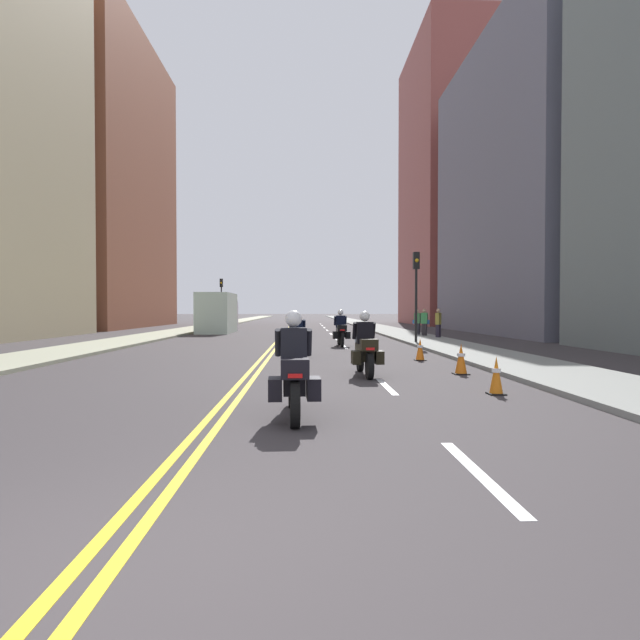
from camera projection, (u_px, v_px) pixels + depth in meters
name	position (u px, v px, depth m)	size (l,w,h in m)	color
ground_plane	(291.00, 326.00, 51.19)	(264.00, 264.00, 0.00)	#383335
sidewalk_left	(212.00, 326.00, 50.96)	(2.93, 144.00, 0.12)	#9B9C82
sidewalk_right	(369.00, 326.00, 51.41)	(2.93, 144.00, 0.12)	gray
centreline_yellow_inner	(290.00, 326.00, 51.18)	(0.12, 132.00, 0.01)	yellow
centreline_yellow_outer	(292.00, 326.00, 51.19)	(0.12, 132.00, 0.01)	yellow
lane_dashes_white	(333.00, 336.00, 32.29)	(0.14, 56.40, 0.01)	silver
building_right_1	(520.00, 187.00, 36.41)	(6.12, 21.00, 20.31)	slate
building_left_2	(115.00, 183.00, 48.91)	(6.35, 21.09, 26.92)	brown
building_right_2	(453.00, 186.00, 58.18)	(9.22, 17.05, 30.88)	brown
motorcycle_0	(294.00, 375.00, 7.99)	(0.78, 2.22, 1.65)	black
motorcycle_1	(365.00, 350.00, 13.08)	(0.77, 2.27, 1.62)	black
motorcycle_2	(297.00, 339.00, 18.22)	(0.76, 2.15, 1.56)	black
motorcycle_3	(341.00, 331.00, 23.51)	(0.77, 2.13, 1.66)	black
traffic_cone_0	(496.00, 376.00, 10.22)	(0.32, 0.32, 0.75)	black
traffic_cone_1	(461.00, 359.00, 13.38)	(0.38, 0.38, 0.79)	black
traffic_cone_2	(420.00, 350.00, 16.97)	(0.35, 0.35, 0.72)	black
traffic_light_near	(416.00, 280.00, 24.77)	(0.28, 0.38, 4.37)	black
traffic_light_far	(221.00, 293.00, 50.03)	(0.28, 0.38, 4.59)	black
pedestrian_0	(438.00, 324.00, 28.85)	(0.39, 0.42, 1.70)	#2A2434
pedestrian_1	(424.00, 323.00, 30.82)	(0.50, 0.36, 1.69)	#2B272B
pedestrian_2	(417.00, 322.00, 32.23)	(0.49, 0.40, 1.66)	#282832
parked_truck	(218.00, 315.00, 37.43)	(2.20, 6.50, 2.80)	silver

